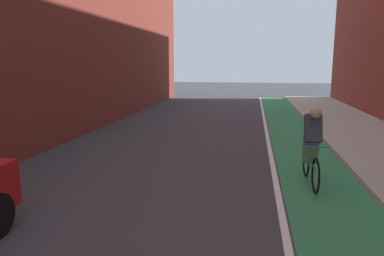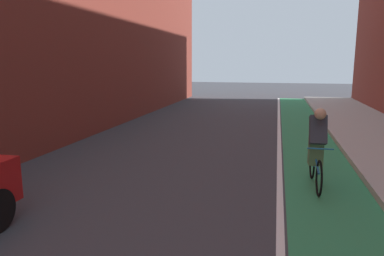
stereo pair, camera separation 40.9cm
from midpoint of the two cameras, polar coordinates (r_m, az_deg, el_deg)
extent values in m
plane|color=#38383D|center=(6.76, -6.56, -11.18)|extent=(78.12, 78.12, 0.00)
cube|color=#2D8451|center=(8.49, 17.69, -7.06)|extent=(1.60, 35.51, 0.00)
cube|color=white|center=(8.41, 11.57, -6.94)|extent=(0.12, 35.51, 0.00)
torus|color=black|center=(7.23, 17.55, -7.28)|extent=(0.06, 0.68, 0.68)
torus|color=black|center=(8.22, 16.35, -5.07)|extent=(0.06, 0.68, 0.68)
cylinder|color=#1966A5|center=(7.67, 17.00, -4.53)|extent=(0.07, 0.96, 0.33)
cylinder|color=#1966A5|center=(7.82, 16.82, -3.62)|extent=(0.04, 0.12, 0.55)
cylinder|color=#1966A5|center=(7.16, 17.69, -2.89)|extent=(0.48, 0.04, 0.02)
cube|color=#4C7247|center=(7.73, 16.93, -3.25)|extent=(0.29, 0.25, 0.56)
cube|color=#333842|center=(7.51, 17.27, -0.07)|extent=(0.33, 0.41, 0.60)
sphere|color=tan|center=(7.31, 17.61, 2.33)|extent=(0.22, 0.22, 0.22)
camera|label=1|loc=(0.20, -91.83, -0.34)|focal=33.50mm
camera|label=2|loc=(0.20, 88.17, 0.34)|focal=33.50mm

